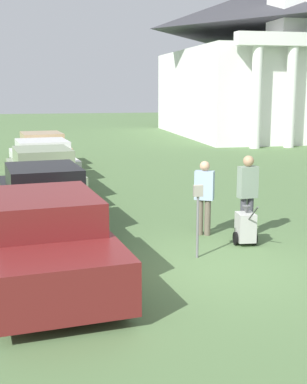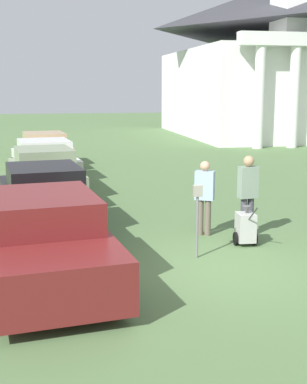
% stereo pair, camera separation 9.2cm
% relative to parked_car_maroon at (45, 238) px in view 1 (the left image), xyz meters
% --- Properties ---
extents(ground_plane, '(120.00, 120.00, 0.00)m').
position_rel_parked_car_maroon_xyz_m(ground_plane, '(3.03, -0.22, -0.70)').
color(ground_plane, '#517042').
extents(parked_car_maroon, '(2.54, 5.40, 1.51)m').
position_rel_parked_car_maroon_xyz_m(parked_car_maroon, '(0.00, 0.00, 0.00)').
color(parked_car_maroon, maroon).
rests_on(parked_car_maroon, ground_plane).
extents(parked_car_black, '(2.35, 4.82, 1.52)m').
position_rel_parked_car_maroon_xyz_m(parked_car_black, '(-0.00, 3.24, -0.00)').
color(parked_car_black, black).
rests_on(parked_car_black, ground_plane).
extents(parked_car_sage, '(2.38, 4.94, 1.50)m').
position_rel_parked_car_maroon_xyz_m(parked_car_sage, '(-0.00, 7.03, -0.01)').
color(parked_car_sage, gray).
rests_on(parked_car_sage, ground_plane).
extents(parked_car_white, '(2.51, 4.94, 1.45)m').
position_rel_parked_car_maroon_xyz_m(parked_car_white, '(-0.00, 10.18, -0.03)').
color(parked_car_white, silver).
rests_on(parked_car_white, ground_plane).
extents(parked_car_tan, '(2.43, 4.98, 1.39)m').
position_rel_parked_car_maroon_xyz_m(parked_car_tan, '(-0.00, 14.06, -0.04)').
color(parked_car_tan, tan).
rests_on(parked_car_tan, ground_plane).
extents(parking_meter, '(0.18, 0.09, 1.44)m').
position_rel_parked_car_maroon_xyz_m(parking_meter, '(2.91, 0.47, 0.30)').
color(parking_meter, slate).
rests_on(parking_meter, ground_plane).
extents(person_worker, '(0.47, 0.39, 1.68)m').
position_rel_parked_car_maroon_xyz_m(person_worker, '(3.51, 2.02, 0.26)').
color(person_worker, '#665B4C').
rests_on(person_worker, ground_plane).
extents(person_supervisor, '(0.44, 0.27, 1.82)m').
position_rel_parked_car_maroon_xyz_m(person_supervisor, '(4.41, 1.72, 0.35)').
color(person_supervisor, '#3F3F47').
rests_on(person_supervisor, ground_plane).
extents(equipment_cart, '(0.49, 1.00, 1.00)m').
position_rel_parked_car_maroon_xyz_m(equipment_cart, '(4.15, 1.10, -0.31)').
color(equipment_cart, '#B2B2AD').
rests_on(equipment_cart, ground_plane).
extents(church, '(10.20, 15.91, 25.23)m').
position_rel_parked_car_maroon_xyz_m(church, '(14.38, 25.58, 4.83)').
color(church, white).
rests_on(church, ground_plane).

